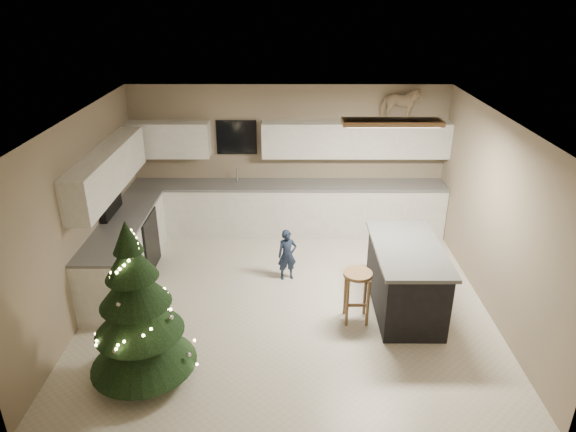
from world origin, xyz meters
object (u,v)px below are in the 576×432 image
object	(u,v)px
bar_stool	(357,284)
toddler	(287,255)
island	(405,278)
christmas_tree	(138,317)
rocking_horse	(400,104)

from	to	relation	value
bar_stool	toddler	world-z (taller)	toddler
bar_stool	toddler	bearing A→B (deg)	130.60
island	toddler	xyz separation A→B (m)	(-1.61, 0.79, -0.08)
toddler	island	bearing A→B (deg)	-39.35
christmas_tree	bar_stool	bearing A→B (deg)	23.27
christmas_tree	rocking_horse	bearing A→B (deg)	48.14
island	rocking_horse	size ratio (longest dim) A/B	2.41
bar_stool	toddler	xyz separation A→B (m)	(-0.92, 1.07, -0.14)
toddler	rocking_horse	bearing A→B (deg)	29.50
christmas_tree	rocking_horse	xyz separation A→B (m)	(3.49, 3.90, 1.50)
rocking_horse	bar_stool	bearing A→B (deg)	169.07
christmas_tree	rocking_horse	world-z (taller)	rocking_horse
bar_stool	rocking_horse	xyz separation A→B (m)	(0.96, 2.81, 1.76)
island	christmas_tree	bearing A→B (deg)	-156.94
island	toddler	world-z (taller)	island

